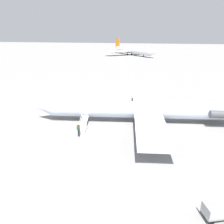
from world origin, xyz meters
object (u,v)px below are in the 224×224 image
Objects in this scene: airplane_far_center at (132,50)px; airplane_main at (145,110)px; boarding_stairs at (82,128)px; passenger at (78,129)px; luggage_cart at (217,213)px.

airplane_main is at bearing -31.22° from airplane_far_center.
passenger is (-0.28, 1.82, 0.64)m from boarding_stairs.
boarding_stairs is (7.77, 5.36, -1.54)m from airplane_main.
passenger is at bearing -56.85° from luggage_cart.
luggage_cart is (-28.89, 126.59, -2.42)m from airplane_far_center.
boarding_stairs is at bearing 23.46° from airplane_main.
airplane_main is at bearing -90.12° from luggage_cart.
airplane_far_center is 117.67m from passenger.
boarding_stairs is 18.99m from luggage_cart.
airplane_far_center is at bearing -4.21° from passenger.
passenger is (-14.13, 116.80, -1.88)m from airplane_far_center.
luggage_cart is at bearing -29.53° from airplane_far_center.
luggage_cart is at bearing -138.78° from boarding_stairs.
airplane_main is at bearing -57.34° from passenger.
boarding_stairs is 1.68× the size of luggage_cart.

